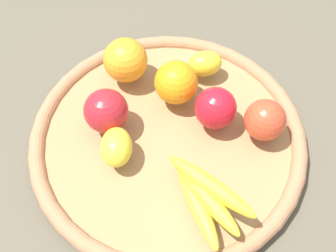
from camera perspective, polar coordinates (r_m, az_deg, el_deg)
ground_plane at (r=0.75m, az=-0.00°, el=-2.27°), size 2.40×2.40×0.00m
basket at (r=0.73m, az=-0.00°, el=-1.62°), size 0.47×0.47×0.03m
apple_2 at (r=0.71m, az=-8.30°, el=1.93°), size 0.09×0.09×0.07m
orange_0 at (r=0.73m, az=1.18°, el=5.82°), size 0.10×0.10×0.08m
apple_1 at (r=0.71m, az=6.37°, el=2.40°), size 0.10×0.10×0.07m
lemon_0 at (r=0.68m, az=-6.90°, el=-2.81°), size 0.06×0.08×0.05m
banana_bunch at (r=0.64m, az=4.84°, el=-9.08°), size 0.15×0.15×0.05m
apple_0 at (r=0.71m, az=12.84°, el=0.79°), size 0.10×0.10×0.07m
lemon_1 at (r=0.79m, az=4.95°, el=8.31°), size 0.08×0.07×0.05m
orange_1 at (r=0.77m, az=-5.71°, el=8.75°), size 0.09×0.09×0.08m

